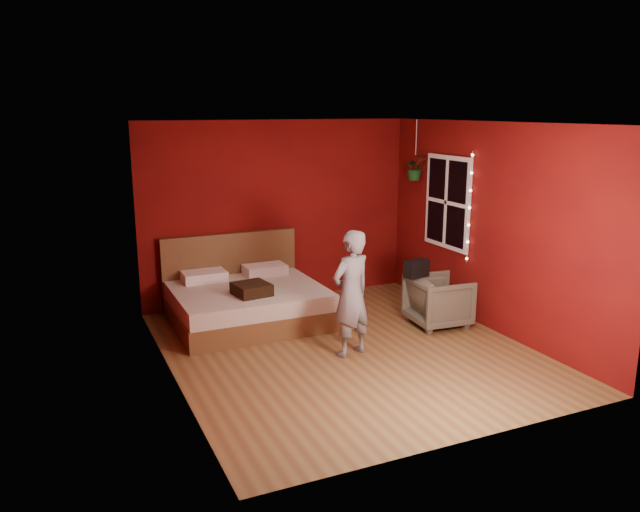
% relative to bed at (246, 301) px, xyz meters
% --- Properties ---
extents(floor, '(4.50, 4.50, 0.00)m').
position_rel_bed_xyz_m(floor, '(0.76, -1.47, -0.27)').
color(floor, brown).
rests_on(floor, ground).
extents(room_walls, '(4.04, 4.54, 2.62)m').
position_rel_bed_xyz_m(room_walls, '(0.76, -1.47, 1.40)').
color(room_walls, maroon).
rests_on(room_walls, ground).
extents(window, '(0.05, 0.97, 1.27)m').
position_rel_bed_xyz_m(window, '(2.73, -0.57, 1.23)').
color(window, white).
rests_on(window, room_walls).
extents(fairy_lights, '(0.04, 0.04, 1.45)m').
position_rel_bed_xyz_m(fairy_lights, '(2.70, -1.10, 1.23)').
color(fairy_lights, silver).
rests_on(fairy_lights, room_walls).
extents(bed, '(1.92, 1.63, 1.06)m').
position_rel_bed_xyz_m(bed, '(0.00, 0.00, 0.00)').
color(bed, brown).
rests_on(bed, ground).
extents(person, '(0.61, 0.48, 1.45)m').
position_rel_bed_xyz_m(person, '(0.74, -1.61, 0.45)').
color(person, slate).
rests_on(person, ground).
extents(armchair, '(0.76, 0.74, 0.65)m').
position_rel_bed_xyz_m(armchair, '(2.22, -1.19, 0.05)').
color(armchair, '#575745').
rests_on(armchair, ground).
extents(handbag, '(0.34, 0.21, 0.22)m').
position_rel_bed_xyz_m(handbag, '(1.95, -1.06, 0.49)').
color(handbag, black).
rests_on(handbag, armchair).
extents(throw_pillow, '(0.47, 0.47, 0.15)m').
position_rel_bed_xyz_m(throw_pillow, '(-0.05, -0.42, 0.28)').
color(throw_pillow, black).
rests_on(throw_pillow, bed).
extents(hanging_plant, '(0.38, 0.34, 0.87)m').
position_rel_bed_xyz_m(hanging_plant, '(2.64, 0.12, 1.64)').
color(hanging_plant, silver).
rests_on(hanging_plant, room_walls).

